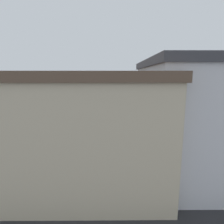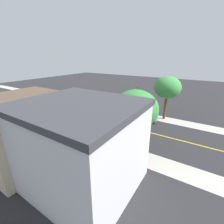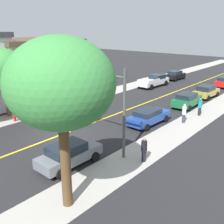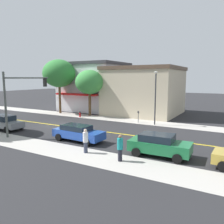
{
  "view_description": "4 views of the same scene",
  "coord_description": "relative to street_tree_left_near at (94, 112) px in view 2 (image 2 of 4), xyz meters",
  "views": [
    {
      "loc": [
        -26.8,
        4.06,
        6.93
      ],
      "look_at": [
        1.26,
        3.83,
        1.73
      ],
      "focal_mm": 30.41,
      "sensor_mm": 36.0,
      "label": 1
    },
    {
      "loc": [
        -22.4,
        -12.39,
        11.68
      ],
      "look_at": [
        1.08,
        2.54,
        1.69
      ],
      "focal_mm": 24.94,
      "sensor_mm": 36.0,
      "label": 2
    },
    {
      "loc": [
        16.31,
        -12.75,
        8.53
      ],
      "look_at": [
        3.13,
        2.71,
        1.94
      ],
      "focal_mm": 41.97,
      "sensor_mm": 36.0,
      "label": 3
    },
    {
      "loc": [
        19.71,
        18.93,
        5.51
      ],
      "look_at": [
        -0.47,
        7.5,
        2.05
      ],
      "focal_mm": 36.61,
      "sensor_mm": 36.0,
      "label": 4
    }
  ],
  "objects": [
    {
      "name": "brick_apartment_block",
      "position": [
        -5.66,
        -2.94,
        -0.85
      ],
      "size": [
        10.2,
        10.15,
        8.1
      ],
      "rotation": [
        0.0,
        0.0,
        -1.57
      ],
      "color": "silver",
      "rests_on": "ground"
    },
    {
      "name": "pedestrian_blue_shirt",
      "position": [
        15.05,
        20.45,
        -4.05
      ],
      "size": [
        0.3,
        0.3,
        1.6
      ],
      "rotation": [
        0.0,
        0.0,
        1.37
      ],
      "color": "#33384C",
      "rests_on": "ground"
    },
    {
      "name": "pedestrian_white_shirt",
      "position": [
        14.27,
        9.61,
        -3.96
      ],
      "size": [
        0.39,
        0.39,
        1.81
      ],
      "rotation": [
        0.0,
        0.0,
        1.98
      ],
      "color": "#33384C",
      "rests_on": "ground"
    },
    {
      "name": "gold_sedan_right_curb",
      "position": [
        12.23,
        20.11,
        -4.1
      ],
      "size": [
        2.21,
        4.22,
        1.55
      ],
      "rotation": [
        0.0,
        0.0,
        1.53
      ],
      "color": "#B29338",
      "rests_on": "ground"
    },
    {
      "name": "fire_hydrant",
      "position": [
        1.84,
        -0.44,
        -4.5
      ],
      "size": [
        0.44,
        0.24,
        0.82
      ],
      "color": "red",
      "rests_on": "ground"
    },
    {
      "name": "road_centerline_stripe",
      "position": [
        7.83,
        0.44,
        -4.91
      ],
      "size": [
        0.2,
        126.0,
        0.0
      ],
      "primitive_type": "cube",
      "color": "yellow",
      "rests_on": "ground"
    },
    {
      "name": "tan_rowhouse",
      "position": [
        -5.68,
        6.34,
        -1.3
      ],
      "size": [
        10.55,
        10.53,
        7.18
      ],
      "rotation": [
        0.0,
        0.0,
        -1.57
      ],
      "color": "beige",
      "rests_on": "ground"
    },
    {
      "name": "black_sedan_left_curb",
      "position": [
        3.61,
        28.39,
        -4.11
      ],
      "size": [
        2.05,
        4.24,
        1.52
      ],
      "rotation": [
        0.0,
        0.0,
        1.56
      ],
      "color": "black",
      "rests_on": "ground"
    },
    {
      "name": "parking_meter",
      "position": [
        1.61,
        8.45,
        -3.96
      ],
      "size": [
        0.12,
        0.18,
        1.45
      ],
      "color": "#4C4C51",
      "rests_on": "ground"
    },
    {
      "name": "red_sedan_right_curb",
      "position": [
        12.02,
        28.11,
        -4.11
      ],
      "size": [
        2.11,
        4.53,
        1.51
      ],
      "rotation": [
        0.0,
        0.0,
        1.58
      ],
      "color": "red",
      "rests_on": "ground"
    },
    {
      "name": "sidewalk_right",
      "position": [
        14.78,
        0.44,
        -4.9
      ],
      "size": [
        2.94,
        126.0,
        0.01
      ],
      "primitive_type": "cube",
      "color": "#ADA8A0",
      "rests_on": "ground"
    },
    {
      "name": "pedestrian_teal_shirt",
      "position": [
        14.54,
        12.62,
        -3.96
      ],
      "size": [
        0.39,
        0.39,
        1.8
      ],
      "rotation": [
        0.0,
        0.0,
        3.27
      ],
      "color": "black",
      "rests_on": "ground"
    },
    {
      "name": "white_pickup_truck",
      "position": [
        3.72,
        21.4,
        -4.04
      ],
      "size": [
        2.42,
        5.87,
        1.71
      ],
      "rotation": [
        0.0,
        0.0,
        1.54
      ],
      "color": "silver",
      "rests_on": "ground"
    },
    {
      "name": "street_lamp",
      "position": [
        1.82,
        10.65,
        -1.01
      ],
      "size": [
        0.7,
        0.36,
        6.29
      ],
      "color": "#38383D",
      "rests_on": "ground"
    },
    {
      "name": "green_sedan_right_curb",
      "position": [
        12.24,
        14.56,
        -4.08
      ],
      "size": [
        2.18,
        4.37,
        1.58
      ],
      "rotation": [
        0.0,
        0.0,
        1.6
      ],
      "color": "#196638",
      "rests_on": "ground"
    },
    {
      "name": "street_tree_right_corner",
      "position": [
        15.2,
        -5.26,
        1.26
      ],
      "size": [
        4.86,
        4.86,
        8.28
      ],
      "color": "brown",
      "rests_on": "ground"
    },
    {
      "name": "sidewalk_left",
      "position": [
        0.87,
        0.44,
        -4.9
      ],
      "size": [
        2.94,
        126.0,
        0.01
      ],
      "primitive_type": "cube",
      "color": "#ADA8A0",
      "rests_on": "ground"
    },
    {
      "name": "traffic_light_mast",
      "position": [
        12.49,
        0.55,
        -0.84
      ],
      "size": [
        5.49,
        0.32,
        6.08
      ],
      "rotation": [
        0.0,
        0.0,
        3.14
      ],
      "color": "#474C47",
      "rests_on": "ground"
    },
    {
      "name": "pedestrian_black_shirt",
      "position": [
        15.61,
        0.96,
        -4.02
      ],
      "size": [
        0.39,
        0.39,
        1.69
      ],
      "rotation": [
        0.0,
        0.0,
        4.03
      ],
      "color": "black",
      "rests_on": "ground"
    },
    {
      "name": "blue_sedan_right_curb",
      "position": [
        12.0,
        7.14,
        -4.15
      ],
      "size": [
        2.08,
        4.77,
        1.42
      ],
      "rotation": [
        0.0,
        0.0,
        1.54
      ],
      "color": "#1E429E",
      "rests_on": "ground"
    },
    {
      "name": "grey_sedan_right_curb",
      "position": [
        12.24,
        -2.61,
        -4.11
      ],
      "size": [
        1.98,
        4.38,
        1.54
      ],
      "rotation": [
        0.0,
        0.0,
        1.56
      ],
      "color": "slate",
      "rests_on": "ground"
    },
    {
      "name": "street_tree_left_near",
      "position": [
        0.0,
        0.0,
        0.0
      ],
      "size": [
        4.13,
        4.13,
        6.69
      ],
      "color": "brown",
      "rests_on": "ground"
    },
    {
      "name": "street_tree_left_far",
      "position": [
        0.39,
        -5.45,
        1.3
      ],
      "size": [
        5.03,
        5.03,
        8.36
      ],
      "color": "brown",
      "rests_on": "ground"
    },
    {
      "name": "ground_plane",
      "position": [
        7.83,
        0.44,
        -4.91
      ],
      "size": [
        140.0,
        140.0,
        0.0
      ],
      "primitive_type": "plane",
      "color": "#262628"
    }
  ]
}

